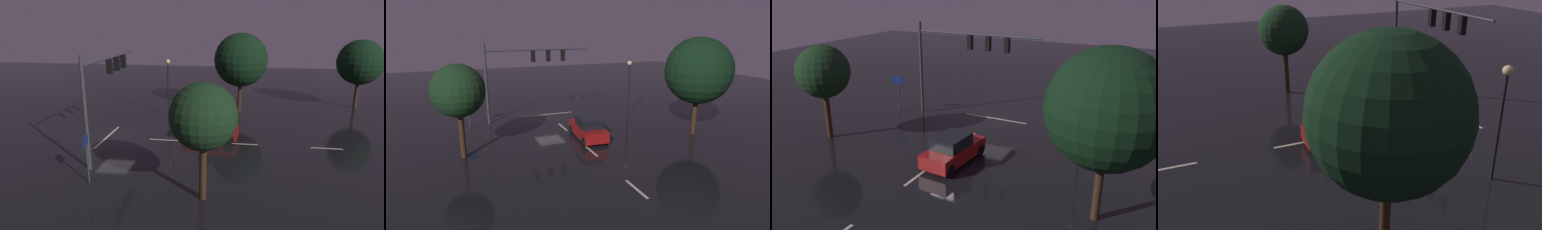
% 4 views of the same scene
% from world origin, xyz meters
% --- Properties ---
extents(ground_plane, '(80.00, 80.00, 0.00)m').
position_xyz_m(ground_plane, '(0.00, 0.00, 0.00)').
color(ground_plane, black).
extents(traffic_signal_assembly, '(9.43, 0.47, 7.04)m').
position_xyz_m(traffic_signal_assembly, '(2.37, 0.64, 5.08)').
color(traffic_signal_assembly, '#383A3D').
rests_on(traffic_signal_assembly, ground_plane).
extents(lane_dash_far, '(0.16, 2.20, 0.01)m').
position_xyz_m(lane_dash_far, '(0.00, 4.00, 0.00)').
color(lane_dash_far, beige).
rests_on(lane_dash_far, ground_plane).
extents(lane_dash_mid, '(0.16, 2.20, 0.01)m').
position_xyz_m(lane_dash_mid, '(0.00, 10.00, 0.00)').
color(lane_dash_mid, beige).
rests_on(lane_dash_mid, ground_plane).
extents(lane_dash_near, '(0.16, 2.20, 0.01)m').
position_xyz_m(lane_dash_near, '(0.00, 16.00, 0.00)').
color(lane_dash_near, beige).
rests_on(lane_dash_near, ground_plane).
extents(stop_bar, '(5.00, 0.16, 0.01)m').
position_xyz_m(stop_bar, '(0.00, -0.55, 0.00)').
color(stop_bar, beige).
rests_on(stop_bar, ground_plane).
extents(car_approaching, '(2.18, 4.47, 1.70)m').
position_xyz_m(car_approaching, '(-0.86, 7.51, 0.80)').
color(car_approaching, maroon).
rests_on(car_approaching, ground_plane).
extents(street_lamp_left_kerb, '(0.44, 0.44, 5.30)m').
position_xyz_m(street_lamp_left_kerb, '(-7.02, 2.88, 3.69)').
color(street_lamp_left_kerb, black).
rests_on(street_lamp_left_kerb, ground_plane).
extents(route_sign, '(0.89, 0.28, 2.90)m').
position_xyz_m(route_sign, '(7.46, 1.37, 2.09)').
color(route_sign, '#383A3D').
rests_on(route_sign, ground_plane).
extents(tree_right_near, '(3.40, 3.40, 6.17)m').
position_xyz_m(tree_right_near, '(8.27, 7.98, 4.44)').
color(tree_right_near, '#382314').
rests_on(tree_right_near, ground_plane).
extents(tree_left_far, '(5.13, 5.13, 7.66)m').
position_xyz_m(tree_left_far, '(-9.16, 9.57, 5.08)').
color(tree_left_far, '#382314').
rests_on(tree_left_far, ground_plane).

